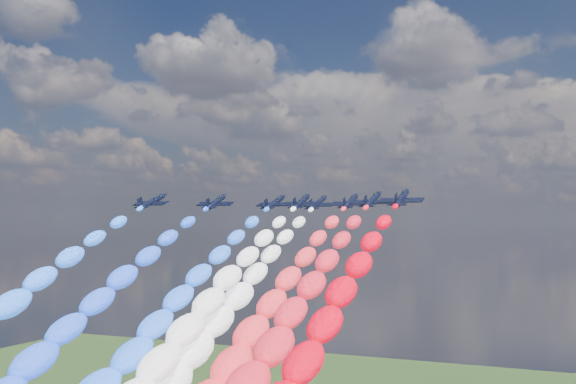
% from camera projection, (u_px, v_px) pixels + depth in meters
% --- Properties ---
extents(jet_0, '(9.38, 12.27, 6.32)m').
position_uv_depth(jet_0, '(152.00, 202.00, 160.52)').
color(jet_0, black).
extents(jet_1, '(9.34, 12.25, 6.32)m').
position_uv_depth(jet_1, '(216.00, 202.00, 164.41)').
color(jet_1, black).
extents(trail_1, '(7.09, 104.07, 58.32)m').
position_uv_depth(trail_1, '(52.00, 362.00, 114.81)').
color(trail_1, blue).
extents(jet_2, '(9.32, 12.24, 6.32)m').
position_uv_depth(jet_2, '(275.00, 203.00, 169.80)').
color(jet_2, black).
extents(trail_2, '(7.09, 104.07, 58.32)m').
position_uv_depth(trail_2, '(142.00, 356.00, 120.20)').
color(trail_2, blue).
extents(jet_3, '(9.03, 12.03, 6.32)m').
position_uv_depth(jet_3, '(301.00, 202.00, 162.90)').
color(jet_3, black).
extents(trail_3, '(7.09, 104.07, 58.32)m').
position_uv_depth(trail_3, '(172.00, 364.00, 113.30)').
color(trail_3, white).
extents(jet_4, '(9.01, 12.02, 6.32)m').
position_uv_depth(jet_4, '(318.00, 203.00, 173.47)').
color(jet_4, black).
extents(trail_4, '(7.09, 104.07, 58.32)m').
position_uv_depth(trail_4, '(207.00, 352.00, 123.87)').
color(trail_4, white).
extents(jet_5, '(8.70, 11.79, 6.32)m').
position_uv_depth(jet_5, '(350.00, 202.00, 161.43)').
color(jet_5, black).
extents(trail_5, '(7.09, 104.07, 58.32)m').
position_uv_depth(trail_5, '(241.00, 366.00, 111.84)').
color(trail_5, red).
extents(jet_6, '(9.02, 12.02, 6.32)m').
position_uv_depth(jet_6, '(372.00, 200.00, 148.27)').
color(jet_6, black).
extents(jet_7, '(8.85, 11.90, 6.32)m').
position_uv_depth(jet_7, '(402.00, 198.00, 136.30)').
color(jet_7, black).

